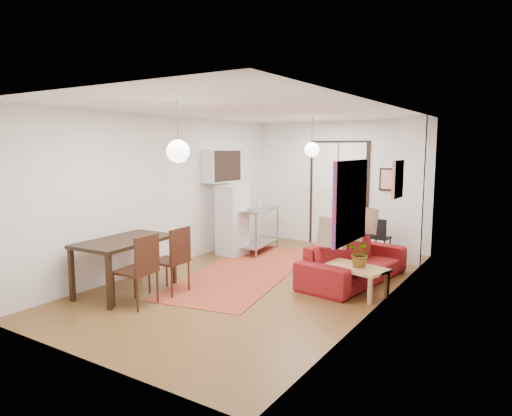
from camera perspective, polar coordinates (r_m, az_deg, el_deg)
The scene contains 27 objects.
floor at distance 7.98m, azimuth 0.46°, elevation -9.16°, with size 7.00×7.00×0.00m, color brown.
ceiling at distance 7.66m, azimuth 0.48°, elevation 12.09°, with size 4.20×7.00×0.02m, color white.
wall_back at distance 10.80m, azimuth 10.36°, elevation 2.97°, with size 4.20×0.02×2.90m, color silver.
wall_front at distance 5.10m, azimuth -20.89°, elevation -2.55°, with size 4.20×0.02×2.90m, color silver.
wall_left at distance 8.97m, azimuth -10.99°, elevation 2.03°, with size 0.02×7.00×2.90m, color silver.
wall_right at distance 6.82m, azimuth 15.61°, elevation 0.14°, with size 0.02×7.00×2.90m, color silver.
double_doors at distance 10.78m, azimuth 10.24°, elevation 1.63°, with size 1.44×0.06×2.50m, color white.
stub_partition at distance 9.33m, azimuth 18.71°, elevation 1.97°, with size 0.50×0.10×2.90m, color silver.
wall_cabinet at distance 9.97m, azimuth -4.35°, elevation 5.29°, with size 0.35×1.00×0.70m, color white.
painting_popart at distance 5.63m, azimuth 11.72°, elevation 0.78°, with size 0.05×1.00×1.00m, color red.
painting_abstract at distance 7.56m, azimuth 17.30°, elevation 3.46°, with size 0.05×0.50×0.60m, color white.
poster_back at distance 10.39m, azimuth 16.21°, elevation 3.44°, with size 0.40×0.03×0.50m, color red.
print_left at distance 10.46m, azimuth -3.37°, elevation 5.68°, with size 0.03×0.44×0.54m, color #93623D.
pendant_back at distance 9.39m, azimuth 7.00°, elevation 7.25°, with size 0.30×0.30×0.80m.
pendant_front at distance 6.04m, azimuth -9.71°, elevation 7.01°, with size 0.30×0.30×0.80m.
kilim_rug at distance 8.62m, azimuth -1.20°, elevation -7.84°, with size 1.61×4.28×0.01m, color #B94E2E.
sofa at distance 8.10m, azimuth 12.17°, elevation -6.55°, with size 0.92×2.36×0.69m, color maroon.
coffee_table at distance 7.38m, azimuth 12.16°, elevation -7.57°, with size 1.13×0.81×0.45m.
potted_plant at distance 7.28m, azimuth 12.97°, elevation -5.54°, with size 0.40×0.34×0.44m, color #30652D.
kitchen_counter at distance 10.04m, azimuth -0.03°, elevation -1.91°, with size 0.80×1.34×0.97m.
bowl at distance 9.74m, azimuth -0.98°, elevation -0.06°, with size 0.23×0.23×0.06m, color silver.
soap_bottle at distance 10.21m, azimuth 0.49°, elevation 0.71°, with size 0.09×0.09×0.20m, color teal.
fridge at distance 9.74m, azimuth -2.96°, elevation -1.59°, with size 0.53×0.53×1.49m, color silver.
dining_table at distance 7.54m, azimuth -16.07°, elevation -4.48°, with size 0.99×1.61×0.86m.
dining_chair_near at distance 7.46m, azimuth -10.30°, elevation -5.57°, with size 0.54×0.74×1.06m.
dining_chair_far at distance 6.98m, azimuth -14.22°, elevation -6.61°, with size 0.54×0.74×1.06m.
black_side_chair at distance 10.08m, azimuth 15.42°, elevation -3.10°, with size 0.41×0.41×0.82m.
Camera 1 is at (4.04, -6.48, 2.31)m, focal length 32.00 mm.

